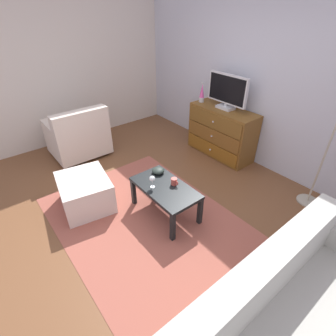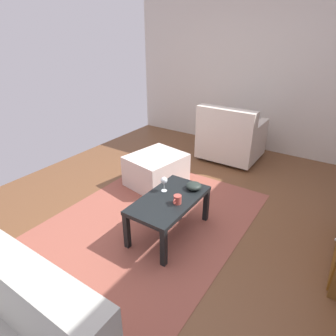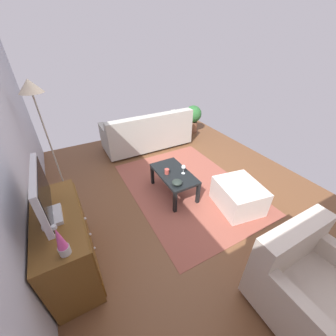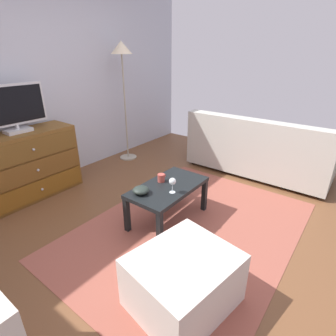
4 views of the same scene
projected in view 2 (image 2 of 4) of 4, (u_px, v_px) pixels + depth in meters
The scene contains 9 objects.
ground_plane at pixel (173, 221), 3.18m from camera, with size 5.79×4.67×0.05m, color brown.
wall_plain_left at pixel (264, 65), 4.54m from camera, with size 0.12×4.67×2.76m, color beige.
area_rug at pixel (148, 222), 3.12m from camera, with size 2.60×1.90×0.01m, color #964E40.
coffee_table at pixel (169, 203), 2.82m from camera, with size 0.87×0.48×0.42m.
wine_glass at pixel (164, 181), 2.87m from camera, with size 0.07×0.07×0.16m.
mug at pixel (177, 200), 2.69m from camera, with size 0.11×0.08×0.08m.
bowl_decorative at pixel (194, 186), 2.94m from camera, with size 0.16×0.16×0.07m, color #242E28.
armchair at pixel (230, 138), 4.49m from camera, with size 0.80×0.89×0.88m.
ottoman at pixel (156, 170), 3.82m from camera, with size 0.70×0.60×0.42m, color beige.
Camera 2 is at (2.19, 1.40, 1.91)m, focal length 30.55 mm.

